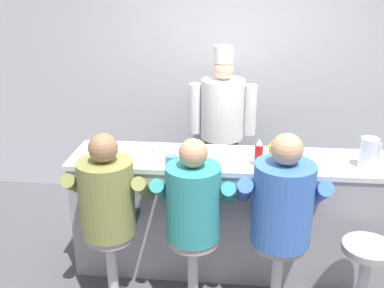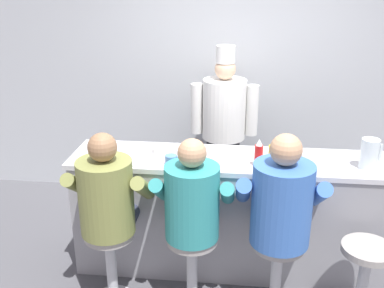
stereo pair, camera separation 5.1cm
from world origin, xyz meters
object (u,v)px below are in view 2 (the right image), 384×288
ketchup_bottle_red (259,154)px  breakfast_plate (124,160)px  mustard_bottle_yellow (272,153)px  cook_in_whites_near (224,123)px  coffee_mug_blue (172,160)px  diner_seated_blue (281,208)px  diner_seated_teal (193,207)px  hot_sauce_bottle_orange (275,162)px  water_pitcher_clear (369,154)px  empty_stool_round (365,271)px  diner_seated_olive (108,201)px  cereal_bowl (160,150)px

ketchup_bottle_red → breakfast_plate: ketchup_bottle_red is taller
mustard_bottle_yellow → cook_in_whites_near: bearing=110.6°
breakfast_plate → coffee_mug_blue: bearing=-2.0°
diner_seated_blue → cook_in_whites_near: cook_in_whites_near is taller
ketchup_bottle_red → diner_seated_teal: (-0.47, -0.40, -0.27)m
diner_seated_teal → cook_in_whites_near: bearing=84.5°
hot_sauce_bottle_orange → breakfast_plate: (-1.18, 0.04, -0.06)m
diner_seated_teal → diner_seated_blue: bearing=0.3°
water_pitcher_clear → empty_stool_round: bearing=-96.6°
mustard_bottle_yellow → diner_seated_olive: 1.31m
hot_sauce_bottle_orange → diner_seated_olive: diner_seated_olive is taller
ketchup_bottle_red → mustard_bottle_yellow: size_ratio=1.10×
water_pitcher_clear → diner_seated_blue: bearing=-146.5°
cook_in_whites_near → diner_seated_olive: bearing=-116.0°
diner_seated_olive → empty_stool_round: size_ratio=2.21×
water_pitcher_clear → cereal_bowl: bearing=175.3°
ketchup_bottle_red → diner_seated_teal: bearing=-139.2°
breakfast_plate → cook_in_whites_near: bearing=58.9°
diner_seated_olive → cook_in_whites_near: (0.77, 1.59, 0.11)m
cereal_bowl → empty_stool_round: 1.81m
hot_sauce_bottle_orange → empty_stool_round: size_ratio=0.25×
empty_stool_round → ketchup_bottle_red: bearing=150.8°
mustard_bottle_yellow → cereal_bowl: size_ratio=1.53×
hot_sauce_bottle_orange → water_pitcher_clear: 0.72m
water_pitcher_clear → diner_seated_olive: size_ratio=0.17×
water_pitcher_clear → diner_seated_olive: 2.00m
mustard_bottle_yellow → hot_sauce_bottle_orange: bearing=-83.7°
coffee_mug_blue → diner_seated_teal: bearing=-60.1°
hot_sauce_bottle_orange → diner_seated_teal: bearing=-151.4°
cereal_bowl → diner_seated_blue: 1.13m
mustard_bottle_yellow → diner_seated_olive: (-1.20, -0.46, -0.25)m
breakfast_plate → empty_stool_round: 1.97m
diner_seated_olive → empty_stool_round: (1.87, -0.03, -0.44)m
water_pitcher_clear → diner_seated_olive: (-1.92, -0.45, -0.28)m
empty_stool_round → breakfast_plate: bearing=167.8°
diner_seated_olive → water_pitcher_clear: bearing=13.2°
empty_stool_round → cook_in_whites_near: size_ratio=0.36×
cereal_bowl → diner_seated_olive: diner_seated_olive is taller
breakfast_plate → cereal_bowl: 0.34m
breakfast_plate → diner_seated_blue: bearing=-16.5°
water_pitcher_clear → cook_in_whites_near: bearing=135.3°
cook_in_whites_near → diner_seated_blue: bearing=-73.5°
water_pitcher_clear → diner_seated_olive: diner_seated_olive is taller
water_pitcher_clear → diner_seated_blue: (-0.68, -0.45, -0.26)m
coffee_mug_blue → diner_seated_olive: bearing=-140.5°
ketchup_bottle_red → diner_seated_blue: diner_seated_blue is taller
empty_stool_round → water_pitcher_clear: bearing=83.4°
hot_sauce_bottle_orange → breakfast_plate: bearing=178.0°
empty_stool_round → cook_in_whites_near: (-1.09, 1.62, 0.54)m
breakfast_plate → cereal_bowl: bearing=41.9°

